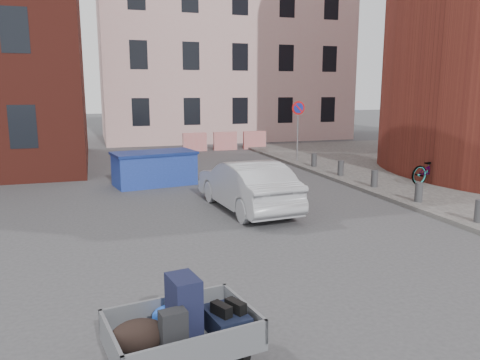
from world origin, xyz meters
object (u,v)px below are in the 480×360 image
object	(u,v)px
trailer	(181,329)
dumpster	(154,168)
silver_car	(247,185)
bicycle	(433,168)

from	to	relation	value
trailer	dumpster	distance (m)	11.38
silver_car	bicycle	distance (m)	7.08
dumpster	bicycle	size ratio (longest dim) A/B	1.54
trailer	silver_car	size ratio (longest dim) A/B	0.46
trailer	dumpster	world-z (taller)	trailer
silver_car	bicycle	size ratio (longest dim) A/B	2.15
trailer	dumpster	xyz separation A→B (m)	(1.16, 11.32, -0.02)
trailer	bicycle	world-z (taller)	trailer
bicycle	dumpster	bearing A→B (deg)	61.22
trailer	silver_car	xyz separation A→B (m)	(3.13, 7.10, 0.08)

